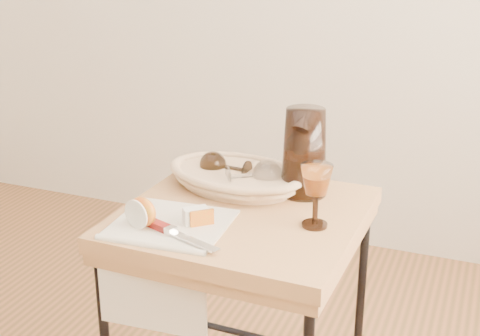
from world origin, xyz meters
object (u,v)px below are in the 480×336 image
at_px(goblet_lying_a, 227,167).
at_px(side_table, 243,335).
at_px(pitcher, 304,152).
at_px(bread_basket, 236,178).
at_px(goblet_lying_b, 251,175).
at_px(tea_towel, 171,224).
at_px(wine_goblet, 316,196).
at_px(apple_half, 143,211).
at_px(table_knife, 173,231).

bearing_deg(goblet_lying_a, side_table, 130.95).
height_order(side_table, pitcher, pitcher).
bearing_deg(bread_basket, goblet_lying_b, -12.89).
bearing_deg(pitcher, goblet_lying_a, -167.05).
xyz_separation_m(goblet_lying_a, goblet_lying_b, (0.08, -0.04, 0.00)).
relative_size(side_table, pitcher, 2.69).
distance_m(side_table, pitcher, 0.52).
bearing_deg(tea_towel, bread_basket, 75.16).
bearing_deg(side_table, goblet_lying_a, 125.19).
height_order(goblet_lying_b, wine_goblet, wine_goblet).
relative_size(side_table, tea_towel, 2.75).
xyz_separation_m(goblet_lying_a, wine_goblet, (0.30, -0.17, 0.03)).
xyz_separation_m(wine_goblet, apple_half, (-0.37, -0.16, -0.04)).
relative_size(side_table, goblet_lying_b, 5.84).
relative_size(tea_towel, table_knife, 1.08).
bearing_deg(bread_basket, goblet_lying_a, 162.35).
bearing_deg(apple_half, tea_towel, 50.49).
height_order(tea_towel, table_knife, table_knife).
distance_m(bread_basket, goblet_lying_b, 0.06).
bearing_deg(wine_goblet, apple_half, -157.16).
height_order(bread_basket, goblet_lying_b, goblet_lying_b).
bearing_deg(bread_basket, apple_half, -99.96).
bearing_deg(table_knife, side_table, 84.49).
relative_size(tea_towel, wine_goblet, 1.70).
bearing_deg(side_table, goblet_lying_b, 101.62).
distance_m(tea_towel, wine_goblet, 0.35).
xyz_separation_m(side_table, wine_goblet, (0.19, -0.02, 0.44)).
bearing_deg(side_table, bread_basket, 119.10).
distance_m(side_table, bread_basket, 0.42).
xyz_separation_m(tea_towel, table_knife, (0.04, -0.06, 0.01)).
xyz_separation_m(side_table, goblet_lying_b, (-0.02, 0.11, 0.42)).
height_order(goblet_lying_a, pitcher, pitcher).
distance_m(side_table, tea_towel, 0.42).
bearing_deg(goblet_lying_a, pitcher, -171.00).
distance_m(goblet_lying_a, apple_half, 0.34).
relative_size(goblet_lying_b, apple_half, 1.63).
bearing_deg(pitcher, bread_basket, -161.73).
relative_size(goblet_lying_b, pitcher, 0.46).
bearing_deg(goblet_lying_b, side_table, -111.76).
xyz_separation_m(bread_basket, pitcher, (0.18, 0.03, 0.09)).
bearing_deg(tea_towel, table_knife, -61.85).
bearing_deg(bread_basket, wine_goblet, -21.44).
distance_m(bread_basket, pitcher, 0.20).
relative_size(apple_half, table_knife, 0.31).
bearing_deg(apple_half, goblet_lying_a, 92.97).
xyz_separation_m(bread_basket, wine_goblet, (0.27, -0.16, 0.05)).
height_order(goblet_lying_b, pitcher, pitcher).
xyz_separation_m(goblet_lying_b, table_knife, (-0.07, -0.31, -0.03)).
distance_m(bread_basket, goblet_lying_a, 0.04).
distance_m(tea_towel, table_knife, 0.07).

